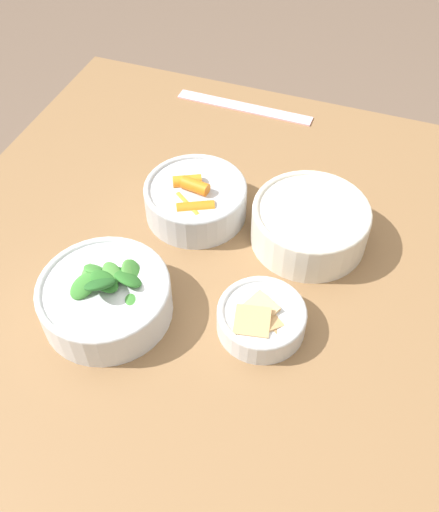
{
  "coord_description": "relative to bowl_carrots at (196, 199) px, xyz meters",
  "views": [
    {
      "loc": [
        0.13,
        -0.49,
        1.4
      ],
      "look_at": [
        -0.05,
        0.03,
        0.77
      ],
      "focal_mm": 40.0,
      "sensor_mm": 36.0,
      "label": 1
    }
  ],
  "objects": [
    {
      "name": "bowl_beans_hotdog",
      "position": [
        0.19,
        0.0,
        -0.0
      ],
      "size": [
        0.18,
        0.18,
        0.07
      ],
      "color": "silver",
      "rests_on": "dining_table"
    },
    {
      "name": "bowl_cookies",
      "position": [
        0.17,
        -0.18,
        -0.01
      ],
      "size": [
        0.12,
        0.12,
        0.05
      ],
      "color": "silver",
      "rests_on": "dining_table"
    },
    {
      "name": "dining_table",
      "position": [
        0.13,
        -0.13,
        -0.14
      ],
      "size": [
        1.04,
        1.03,
        0.74
      ],
      "color": "olive",
      "rests_on": "ground_plane"
    },
    {
      "name": "ruler",
      "position": [
        -0.02,
        0.31,
        -0.03
      ],
      "size": [
        0.28,
        0.03,
        0.0
      ],
      "color": "#EFB7C6",
      "rests_on": "dining_table"
    },
    {
      "name": "bowl_greens",
      "position": [
        -0.04,
        -0.23,
        0.0
      ],
      "size": [
        0.18,
        0.18,
        0.1
      ],
      "color": "silver",
      "rests_on": "dining_table"
    },
    {
      "name": "ground_plane",
      "position": [
        0.13,
        -0.13,
        -0.77
      ],
      "size": [
        10.0,
        10.0,
        0.0
      ],
      "primitive_type": "plane",
      "color": "brown"
    },
    {
      "name": "bowl_carrots",
      "position": [
        0.0,
        0.0,
        0.0
      ],
      "size": [
        0.17,
        0.17,
        0.07
      ],
      "color": "silver",
      "rests_on": "dining_table"
    }
  ]
}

